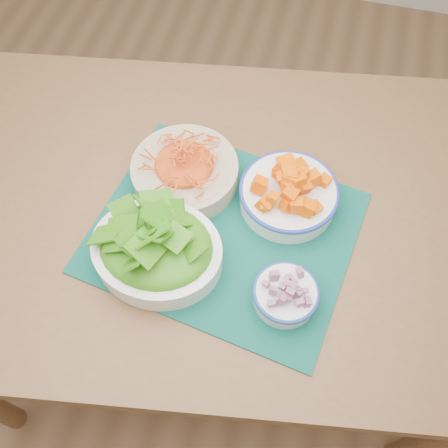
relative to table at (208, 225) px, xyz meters
name	(u,v)px	position (x,y,z in m)	size (l,w,h in m)	color
ground	(126,333)	(-0.28, -0.11, -0.66)	(4.00, 4.00, 0.00)	#966B48
table	(208,225)	(0.00, 0.00, 0.00)	(1.41, 1.06, 0.75)	brown
placemat	(224,232)	(0.05, -0.06, 0.09)	(0.52, 0.42, 0.00)	#04342D
carrot_bowl	(185,168)	(-0.06, 0.05, 0.14)	(0.30, 0.30, 0.09)	#B9AA8A
squash_bowl	(289,190)	(0.17, 0.04, 0.14)	(0.25, 0.25, 0.11)	white
lettuce_bowl	(156,247)	(-0.06, -0.15, 0.15)	(0.27, 0.23, 0.11)	white
onion_bowl	(286,293)	(0.20, -0.18, 0.13)	(0.16, 0.16, 0.07)	white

